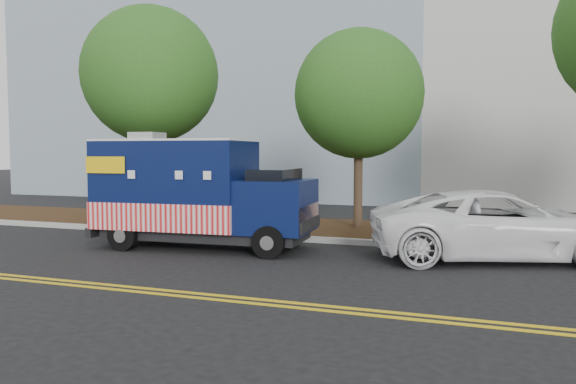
% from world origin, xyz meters
% --- Properties ---
extents(ground, '(120.00, 120.00, 0.00)m').
position_xyz_m(ground, '(0.00, 0.00, 0.00)').
color(ground, black).
rests_on(ground, ground).
extents(curb, '(120.00, 0.18, 0.15)m').
position_xyz_m(curb, '(0.00, 1.40, 0.07)').
color(curb, '#9E9E99').
rests_on(curb, ground).
extents(mulch_strip, '(120.00, 4.00, 0.15)m').
position_xyz_m(mulch_strip, '(0.00, 3.50, 0.07)').
color(mulch_strip, '#321D0D').
rests_on(mulch_strip, ground).
extents(centerline_near, '(120.00, 0.10, 0.01)m').
position_xyz_m(centerline_near, '(0.00, -4.45, 0.01)').
color(centerline_near, gold).
rests_on(centerline_near, ground).
extents(centerline_far, '(120.00, 0.10, 0.01)m').
position_xyz_m(centerline_far, '(0.00, -4.70, 0.01)').
color(centerline_far, gold).
rests_on(centerline_far, ground).
extents(tree_a, '(4.26, 4.26, 6.94)m').
position_xyz_m(tree_a, '(-5.29, 2.62, 4.80)').
color(tree_a, '#38281C').
rests_on(tree_a, ground).
extents(tree_b, '(3.79, 3.79, 5.98)m').
position_xyz_m(tree_b, '(1.16, 3.65, 4.07)').
color(tree_b, '#38281C').
rests_on(tree_b, ground).
extents(sign_post, '(0.06, 0.06, 2.40)m').
position_xyz_m(sign_post, '(-5.09, 1.86, 1.20)').
color(sign_post, '#473828').
rests_on(sign_post, ground).
extents(food_truck, '(5.59, 2.41, 2.88)m').
position_xyz_m(food_truck, '(-2.08, -0.38, 1.30)').
color(food_truck, black).
rests_on(food_truck, ground).
extents(white_car, '(6.04, 4.13, 1.53)m').
position_xyz_m(white_car, '(5.02, 0.52, 0.77)').
color(white_car, white).
rests_on(white_car, ground).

